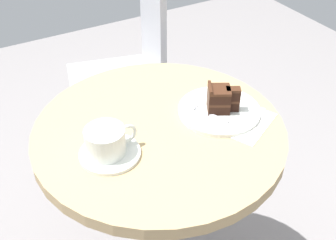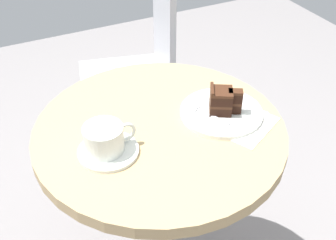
% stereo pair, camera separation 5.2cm
% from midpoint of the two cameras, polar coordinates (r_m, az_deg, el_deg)
% --- Properties ---
extents(cafe_table, '(0.67, 0.67, 0.75)m').
position_cam_midpoint_polar(cafe_table, '(1.21, -2.37, -5.98)').
color(cafe_table, tan).
rests_on(cafe_table, ground).
extents(saucer, '(0.15, 0.15, 0.01)m').
position_cam_midpoint_polar(saucer, '(1.04, -9.27, -4.51)').
color(saucer, silver).
rests_on(saucer, cafe_table).
extents(coffee_cup, '(0.13, 0.10, 0.07)m').
position_cam_midpoint_polar(coffee_cup, '(1.02, -9.83, -2.77)').
color(coffee_cup, silver).
rests_on(coffee_cup, saucer).
extents(teaspoon, '(0.09, 0.05, 0.00)m').
position_cam_midpoint_polar(teaspoon, '(1.08, -10.46, -2.60)').
color(teaspoon, silver).
rests_on(teaspoon, saucer).
extents(cake_plate, '(0.23, 0.23, 0.01)m').
position_cam_midpoint_polar(cake_plate, '(1.17, 5.68, 1.27)').
color(cake_plate, silver).
rests_on(cake_plate, cafe_table).
extents(cake_slice, '(0.09, 0.08, 0.08)m').
position_cam_midpoint_polar(cake_slice, '(1.14, 5.85, 2.82)').
color(cake_slice, black).
rests_on(cake_slice, cake_plate).
extents(fork, '(0.07, 0.13, 0.00)m').
position_cam_midpoint_polar(fork, '(1.15, 3.22, 1.26)').
color(fork, silver).
rests_on(fork, cake_plate).
extents(napkin, '(0.22, 0.23, 0.00)m').
position_cam_midpoint_polar(napkin, '(1.15, 7.79, 0.24)').
color(napkin, silver).
rests_on(napkin, cafe_table).
extents(cafe_chair, '(0.46, 0.46, 0.89)m').
position_cam_midpoint_polar(cafe_chair, '(1.82, -5.62, 7.42)').
color(cafe_chair, '#BCBCC1').
rests_on(cafe_chair, ground).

